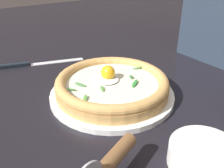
# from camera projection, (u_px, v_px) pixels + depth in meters

# --- Properties ---
(ground_plane) EXTENTS (2.40, 2.40, 0.03)m
(ground_plane) POSITION_uv_depth(u_px,v_px,m) (105.00, 109.00, 0.55)
(ground_plane) COLOR black
(ground_plane) RESTS_ON ground
(pizza_plate) EXTENTS (0.28, 0.28, 0.01)m
(pizza_plate) POSITION_uv_depth(u_px,v_px,m) (112.00, 94.00, 0.57)
(pizza_plate) COLOR white
(pizza_plate) RESTS_ON ground
(pizza) EXTENTS (0.25, 0.25, 0.06)m
(pizza) POSITION_uv_depth(u_px,v_px,m) (112.00, 84.00, 0.56)
(pizza) COLOR tan
(pizza) RESTS_ON pizza_plate
(side_bowl) EXTENTS (0.11, 0.11, 0.03)m
(side_bowl) POSITION_uv_depth(u_px,v_px,m) (205.00, 156.00, 0.38)
(side_bowl) COLOR white
(side_bowl) RESTS_ON ground
(pizza_cutter) EXTENTS (0.08, 0.15, 0.08)m
(pizza_cutter) POSITION_uv_depth(u_px,v_px,m) (106.00, 167.00, 0.33)
(pizza_cutter) COLOR silver
(pizza_cutter) RESTS_ON ground
(table_knife) EXTENTS (0.08, 0.24, 0.01)m
(table_knife) POSITION_uv_depth(u_px,v_px,m) (28.00, 64.00, 0.73)
(table_knife) COLOR silver
(table_knife) RESTS_ON ground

